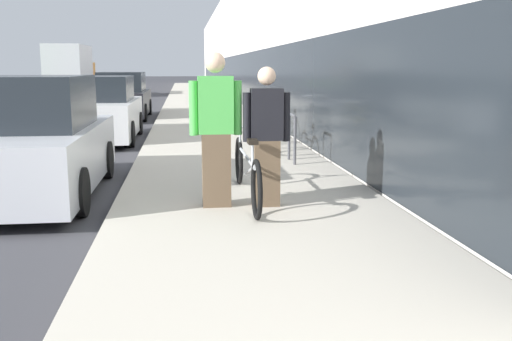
{
  "coord_description": "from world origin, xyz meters",
  "views": [
    {
      "loc": [
        4.53,
        -5.34,
        1.78
      ],
      "look_at": [
        6.78,
        12.51,
        -1.49
      ],
      "focal_mm": 40.0,
      "sensor_mm": 36.0,
      "label": 1
    }
  ],
  "objects_px": {
    "cruiser_bike_middle": "(269,121)",
    "vintage_roadster_curbside": "(101,112)",
    "moving_truck": "(71,71)",
    "tandem_bicycle": "(247,171)",
    "person_rider": "(267,137)",
    "person_bystander": "(216,130)",
    "parked_sedan_far": "(123,98)",
    "cruiser_bike_nearest": "(270,131)",
    "parked_sedan_curbside": "(31,143)",
    "bike_rack_hoop": "(292,133)"
  },
  "relations": [
    {
      "from": "tandem_bicycle",
      "to": "parked_sedan_far",
      "type": "bearing_deg",
      "value": 102.03
    },
    {
      "from": "person_bystander",
      "to": "cruiser_bike_middle",
      "type": "xyz_separation_m",
      "value": [
        1.61,
        6.5,
        -0.5
      ]
    },
    {
      "from": "parked_sedan_far",
      "to": "moving_truck",
      "type": "xyz_separation_m",
      "value": [
        -4.76,
        16.34,
        0.83
      ]
    },
    {
      "from": "tandem_bicycle",
      "to": "vintage_roadster_curbside",
      "type": "bearing_deg",
      "value": 110.87
    },
    {
      "from": "person_bystander",
      "to": "cruiser_bike_nearest",
      "type": "bearing_deg",
      "value": 73.49
    },
    {
      "from": "parked_sedan_curbside",
      "to": "moving_truck",
      "type": "xyz_separation_m",
      "value": [
        -4.78,
        28.74,
        0.81
      ]
    },
    {
      "from": "person_bystander",
      "to": "vintage_roadster_curbside",
      "type": "xyz_separation_m",
      "value": [
        -2.38,
        7.56,
        -0.34
      ]
    },
    {
      "from": "cruiser_bike_nearest",
      "to": "vintage_roadster_curbside",
      "type": "distance_m",
      "value": 4.84
    },
    {
      "from": "person_rider",
      "to": "person_bystander",
      "type": "height_order",
      "value": "person_bystander"
    },
    {
      "from": "person_bystander",
      "to": "bike_rack_hoop",
      "type": "relative_size",
      "value": 2.15
    },
    {
      "from": "person_rider",
      "to": "moving_truck",
      "type": "bearing_deg",
      "value": 104.56
    },
    {
      "from": "person_rider",
      "to": "tandem_bicycle",
      "type": "bearing_deg",
      "value": 120.23
    },
    {
      "from": "cruiser_bike_middle",
      "to": "parked_sedan_curbside",
      "type": "relative_size",
      "value": 0.47
    },
    {
      "from": "moving_truck",
      "to": "tandem_bicycle",
      "type": "bearing_deg",
      "value": -75.64
    },
    {
      "from": "cruiser_bike_nearest",
      "to": "parked_sedan_curbside",
      "type": "relative_size",
      "value": 0.43
    },
    {
      "from": "cruiser_bike_middle",
      "to": "parked_sedan_far",
      "type": "relative_size",
      "value": 0.42
    },
    {
      "from": "person_bystander",
      "to": "cruiser_bike_middle",
      "type": "relative_size",
      "value": 0.95
    },
    {
      "from": "cruiser_bike_middle",
      "to": "parked_sedan_far",
      "type": "xyz_separation_m",
      "value": [
        -4.1,
        7.33,
        0.18
      ]
    },
    {
      "from": "bike_rack_hoop",
      "to": "vintage_roadster_curbside",
      "type": "xyz_separation_m",
      "value": [
        -3.88,
        4.52,
        0.07
      ]
    },
    {
      "from": "parked_sedan_curbside",
      "to": "moving_truck",
      "type": "height_order",
      "value": "moving_truck"
    },
    {
      "from": "person_bystander",
      "to": "bike_rack_hoop",
      "type": "distance_m",
      "value": 3.41
    },
    {
      "from": "person_rider",
      "to": "moving_truck",
      "type": "relative_size",
      "value": 0.26
    },
    {
      "from": "tandem_bicycle",
      "to": "person_rider",
      "type": "distance_m",
      "value": 0.61
    },
    {
      "from": "tandem_bicycle",
      "to": "moving_truck",
      "type": "height_order",
      "value": "moving_truck"
    },
    {
      "from": "bike_rack_hoop",
      "to": "parked_sedan_curbside",
      "type": "height_order",
      "value": "parked_sedan_curbside"
    },
    {
      "from": "parked_sedan_curbside",
      "to": "moving_truck",
      "type": "distance_m",
      "value": 29.14
    },
    {
      "from": "cruiser_bike_middle",
      "to": "vintage_roadster_curbside",
      "type": "relative_size",
      "value": 0.46
    },
    {
      "from": "cruiser_bike_middle",
      "to": "vintage_roadster_curbside",
      "type": "bearing_deg",
      "value": 165.06
    },
    {
      "from": "tandem_bicycle",
      "to": "person_bystander",
      "type": "xyz_separation_m",
      "value": [
        -0.4,
        -0.28,
        0.55
      ]
    },
    {
      "from": "tandem_bicycle",
      "to": "person_rider",
      "type": "height_order",
      "value": "person_rider"
    },
    {
      "from": "tandem_bicycle",
      "to": "person_bystander",
      "type": "relative_size",
      "value": 1.46
    },
    {
      "from": "person_bystander",
      "to": "cruiser_bike_middle",
      "type": "distance_m",
      "value": 6.71
    },
    {
      "from": "bike_rack_hoop",
      "to": "cruiser_bike_middle",
      "type": "relative_size",
      "value": 0.44
    },
    {
      "from": "parked_sedan_curbside",
      "to": "moving_truck",
      "type": "relative_size",
      "value": 0.65
    },
    {
      "from": "person_rider",
      "to": "cruiser_bike_nearest",
      "type": "relative_size",
      "value": 0.94
    },
    {
      "from": "person_bystander",
      "to": "parked_sedan_far",
      "type": "xyz_separation_m",
      "value": [
        -2.49,
        13.83,
        -0.32
      ]
    },
    {
      "from": "cruiser_bike_nearest",
      "to": "parked_sedan_curbside",
      "type": "distance_m",
      "value": 4.86
    },
    {
      "from": "person_bystander",
      "to": "cruiser_bike_middle",
      "type": "height_order",
      "value": "person_bystander"
    },
    {
      "from": "person_rider",
      "to": "cruiser_bike_middle",
      "type": "xyz_separation_m",
      "value": [
        1.01,
        6.56,
        -0.42
      ]
    },
    {
      "from": "bike_rack_hoop",
      "to": "vintage_roadster_curbside",
      "type": "bearing_deg",
      "value": 130.62
    },
    {
      "from": "bike_rack_hoop",
      "to": "parked_sedan_far",
      "type": "distance_m",
      "value": 11.5
    },
    {
      "from": "parked_sedan_curbside",
      "to": "parked_sedan_far",
      "type": "relative_size",
      "value": 0.89
    },
    {
      "from": "cruiser_bike_middle",
      "to": "tandem_bicycle",
      "type": "bearing_deg",
      "value": -101.04
    },
    {
      "from": "bike_rack_hoop",
      "to": "person_rider",
      "type": "bearing_deg",
      "value": -106.18
    },
    {
      "from": "person_rider",
      "to": "parked_sedan_curbside",
      "type": "relative_size",
      "value": 0.4
    },
    {
      "from": "parked_sedan_curbside",
      "to": "vintage_roadster_curbside",
      "type": "distance_m",
      "value": 6.13
    },
    {
      "from": "cruiser_bike_middle",
      "to": "person_bystander",
      "type": "bearing_deg",
      "value": -103.91
    },
    {
      "from": "cruiser_bike_nearest",
      "to": "vintage_roadster_curbside",
      "type": "relative_size",
      "value": 0.42
    },
    {
      "from": "person_rider",
      "to": "vintage_roadster_curbside",
      "type": "relative_size",
      "value": 0.4
    },
    {
      "from": "tandem_bicycle",
      "to": "parked_sedan_curbside",
      "type": "distance_m",
      "value": 3.11
    }
  ]
}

